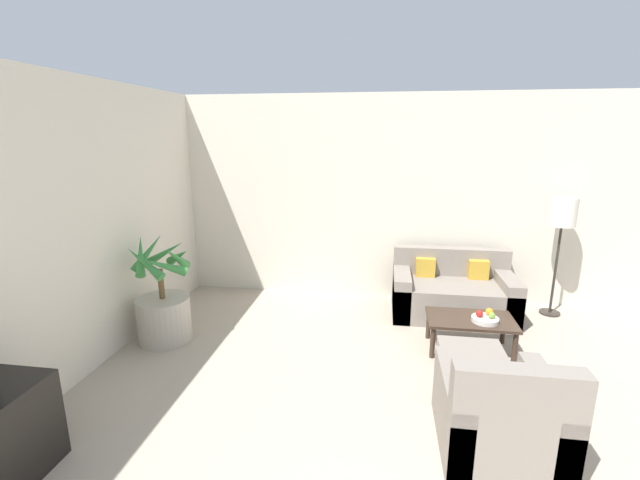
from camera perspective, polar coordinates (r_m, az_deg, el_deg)
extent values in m
cube|color=beige|center=(5.82, 16.93, 5.06)|extent=(8.65, 0.06, 2.70)
cube|color=beige|center=(3.88, -35.99, -1.19)|extent=(0.06, 7.61, 2.70)
cylinder|color=#ADA393|center=(4.99, -20.03, -9.88)|extent=(0.56, 0.56, 0.48)
cylinder|color=brown|center=(4.85, -20.42, -5.51)|extent=(0.06, 0.06, 0.32)
cone|color=#38843D|center=(4.67, -18.62, -2.24)|extent=(0.10, 0.45, 0.36)
cone|color=#38843D|center=(4.85, -18.34, -2.06)|extent=(0.43, 0.37, 0.30)
cone|color=#38843D|center=(4.96, -20.05, -1.66)|extent=(0.47, 0.20, 0.32)
cone|color=#38843D|center=(4.90, -21.95, -1.52)|extent=(0.27, 0.42, 0.39)
cone|color=#38843D|center=(4.77, -22.81, -1.93)|extent=(0.27, 0.42, 0.40)
cone|color=#38843D|center=(4.63, -22.36, -2.82)|extent=(0.47, 0.20, 0.34)
cone|color=#38843D|center=(4.57, -20.22, -3.21)|extent=(0.43, 0.37, 0.29)
cube|color=gray|center=(5.57, 17.22, -7.53)|extent=(1.44, 0.83, 0.42)
cube|color=gray|center=(5.76, 17.02, -2.72)|extent=(1.44, 0.16, 0.36)
cube|color=gray|center=(5.48, 10.78, -6.80)|extent=(0.20, 0.83, 0.54)
cube|color=gray|center=(5.68, 23.52, -7.01)|extent=(0.20, 0.83, 0.54)
cube|color=gold|center=(5.62, 13.87, -3.54)|extent=(0.24, 0.12, 0.24)
cube|color=gold|center=(5.72, 20.37, -3.71)|extent=(0.24, 0.12, 0.24)
cylinder|color=#2D2823|center=(6.15, 28.27, -8.53)|extent=(0.24, 0.24, 0.03)
cylinder|color=#2D2823|center=(5.97, 28.89, -3.51)|extent=(0.03, 0.03, 1.10)
cylinder|color=silver|center=(5.82, 29.71, 3.30)|extent=(0.30, 0.30, 0.34)
cylinder|color=#38281E|center=(4.53, 14.78, -13.08)|extent=(0.05, 0.05, 0.33)
cylinder|color=#38281E|center=(4.69, 24.54, -12.99)|extent=(0.05, 0.05, 0.33)
cylinder|color=#38281E|center=(4.91, 14.27, -10.83)|extent=(0.05, 0.05, 0.33)
cylinder|color=#38281E|center=(5.06, 23.23, -10.84)|extent=(0.05, 0.05, 0.33)
cube|color=#38281E|center=(4.71, 19.43, -9.98)|extent=(0.87, 0.52, 0.03)
cylinder|color=beige|center=(4.66, 21.14, -9.86)|extent=(0.26, 0.26, 0.05)
sphere|color=red|center=(4.63, 20.49, -9.18)|extent=(0.07, 0.07, 0.07)
sphere|color=olive|center=(4.64, 21.94, -9.30)|extent=(0.06, 0.06, 0.06)
sphere|color=orange|center=(4.71, 21.66, -8.88)|extent=(0.08, 0.08, 0.08)
cube|color=gray|center=(3.52, 22.48, -21.21)|extent=(0.79, 0.87, 0.43)
cube|color=gray|center=(3.02, 24.87, -18.52)|extent=(0.79, 0.16, 0.39)
cube|color=gray|center=(3.43, 17.12, -20.73)|extent=(0.16, 0.87, 0.53)
cube|color=gray|center=(3.58, 27.76, -20.20)|extent=(0.16, 0.87, 0.53)
cube|color=gray|center=(4.12, 19.42, -15.89)|extent=(0.54, 0.47, 0.38)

